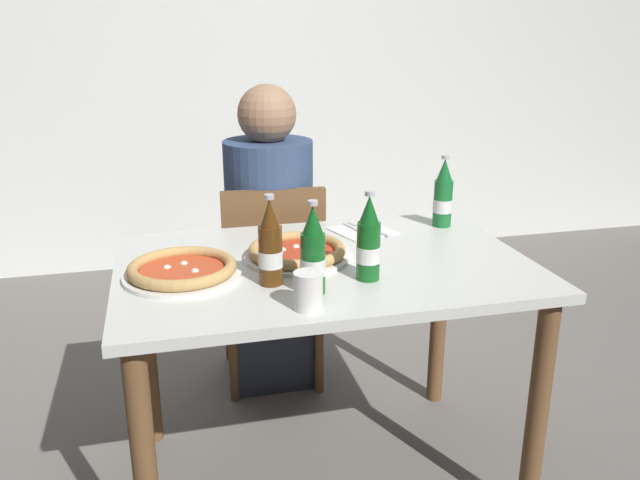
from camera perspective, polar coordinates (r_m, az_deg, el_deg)
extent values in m
plane|color=slate|center=(2.27, 0.33, -19.94)|extent=(8.00, 8.00, 0.00)
cube|color=white|center=(3.95, -7.92, 16.62)|extent=(7.00, 0.10, 2.60)
cube|color=silver|center=(1.91, 0.37, -2.31)|extent=(1.20, 0.80, 0.03)
cylinder|color=brown|center=(1.74, -15.15, -19.39)|extent=(0.06, 0.06, 0.72)
cylinder|color=brown|center=(2.00, 18.64, -14.36)|extent=(0.06, 0.06, 0.72)
cylinder|color=brown|center=(2.32, -15.04, -9.19)|extent=(0.06, 0.06, 0.72)
cylinder|color=brown|center=(2.52, 10.44, -6.56)|extent=(0.06, 0.06, 0.72)
cube|color=brown|center=(2.63, -4.41, -3.55)|extent=(0.42, 0.42, 0.04)
cube|color=brown|center=(2.38, -4.05, -0.23)|extent=(0.38, 0.06, 0.40)
cylinder|color=brown|center=(2.89, -1.33, -6.23)|extent=(0.04, 0.04, 0.41)
cylinder|color=brown|center=(2.86, -8.10, -6.70)|extent=(0.04, 0.04, 0.41)
cylinder|color=brown|center=(2.59, -0.07, -9.30)|extent=(0.04, 0.04, 0.41)
cylinder|color=brown|center=(2.56, -7.69, -9.88)|extent=(0.04, 0.04, 0.41)
cube|color=#2D3342|center=(2.69, -4.23, -7.76)|extent=(0.32, 0.28, 0.45)
cylinder|color=#33476B|center=(2.51, -4.50, 2.54)|extent=(0.34, 0.34, 0.55)
sphere|color=#9E7556|center=(2.44, -4.72, 11.02)|extent=(0.22, 0.22, 0.22)
cylinder|color=white|center=(1.92, -2.04, -1.49)|extent=(0.32, 0.32, 0.01)
cylinder|color=#BC381E|center=(1.92, -2.04, -1.18)|extent=(0.23, 0.23, 0.01)
torus|color=tan|center=(1.91, -2.04, -0.87)|extent=(0.29, 0.29, 0.03)
sphere|color=silver|center=(1.93, -3.32, -1.00)|extent=(0.02, 0.02, 0.02)
sphere|color=silver|center=(1.91, -0.97, -1.27)|extent=(0.02, 0.02, 0.02)
sphere|color=silver|center=(1.96, -2.13, -0.71)|extent=(0.02, 0.02, 0.02)
cylinder|color=white|center=(1.82, -12.03, -3.04)|extent=(0.33, 0.33, 0.01)
cylinder|color=#CC4723|center=(1.82, -12.05, -2.72)|extent=(0.23, 0.23, 0.01)
torus|color=tan|center=(1.81, -12.08, -2.39)|extent=(0.30, 0.30, 0.03)
sphere|color=silver|center=(1.84, -13.34, -2.50)|extent=(0.02, 0.02, 0.02)
sphere|color=silver|center=(1.80, -10.97, -2.83)|extent=(0.02, 0.02, 0.02)
sphere|color=silver|center=(1.86, -11.92, -2.17)|extent=(0.02, 0.02, 0.02)
cylinder|color=#196B2D|center=(2.26, 10.78, 3.20)|extent=(0.06, 0.06, 0.16)
cone|color=#196B2D|center=(2.23, 10.95, 6.11)|extent=(0.05, 0.05, 0.07)
cylinder|color=#B7B7BC|center=(2.22, 11.02, 7.21)|extent=(0.03, 0.03, 0.01)
cylinder|color=white|center=(2.26, 10.76, 3.00)|extent=(0.07, 0.07, 0.04)
cylinder|color=#512D0F|center=(1.72, -4.38, -1.38)|extent=(0.06, 0.06, 0.16)
cone|color=#512D0F|center=(1.68, -4.48, 2.40)|extent=(0.05, 0.05, 0.07)
cylinder|color=#B7B7BC|center=(1.67, -4.51, 3.84)|extent=(0.03, 0.03, 0.01)
cylinder|color=white|center=(1.72, -4.38, -1.63)|extent=(0.07, 0.07, 0.04)
cylinder|color=#14591E|center=(1.75, 4.29, -0.99)|extent=(0.06, 0.06, 0.16)
cone|color=#14591E|center=(1.71, 4.38, 2.72)|extent=(0.05, 0.05, 0.07)
cylinder|color=#B7B7BC|center=(1.70, 4.42, 4.13)|extent=(0.03, 0.03, 0.01)
cylinder|color=white|center=(1.75, 4.28, -1.24)|extent=(0.07, 0.07, 0.04)
cylinder|color=#14591E|center=(1.65, -0.63, -2.09)|extent=(0.06, 0.06, 0.16)
cone|color=#14591E|center=(1.62, -0.64, 1.81)|extent=(0.05, 0.05, 0.07)
cylinder|color=#B7B7BC|center=(1.60, -0.65, 3.30)|extent=(0.03, 0.03, 0.01)
cylinder|color=white|center=(1.66, -0.63, -2.35)|extent=(0.07, 0.07, 0.04)
cube|color=white|center=(2.18, 3.75, 0.84)|extent=(0.23, 0.23, 0.00)
cube|color=silver|center=(2.19, 4.25, 0.99)|extent=(0.10, 0.18, 0.00)
cube|color=silver|center=(2.18, 3.25, 0.91)|extent=(0.05, 0.17, 0.00)
cylinder|color=white|center=(1.57, -1.06, -4.51)|extent=(0.07, 0.07, 0.09)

